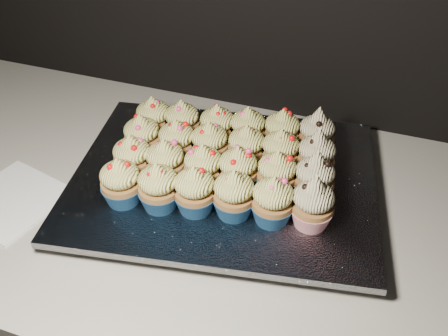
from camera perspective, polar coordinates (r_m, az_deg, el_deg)
name	(u,v)px	position (r m, az deg, el deg)	size (l,w,h in m)	color
worktop	(233,214)	(0.84, 1.09, -5.24)	(2.44, 0.64, 0.04)	beige
napkin	(12,200)	(0.90, -23.07, -3.39)	(0.15, 0.15, 0.00)	white
baking_tray	(224,186)	(0.84, 0.00, -2.06)	(0.46, 0.35, 0.02)	black
foil_lining	(224,178)	(0.83, 0.00, -1.18)	(0.50, 0.39, 0.01)	silver
cupcake_0	(121,182)	(0.77, -11.72, -1.62)	(0.06, 0.06, 0.08)	navy
cupcake_1	(158,187)	(0.75, -7.50, -2.22)	(0.06, 0.06, 0.08)	navy
cupcake_2	(195,191)	(0.74, -3.37, -2.61)	(0.06, 0.06, 0.08)	navy
cupcake_3	(234,195)	(0.74, 1.13, -3.07)	(0.06, 0.06, 0.08)	navy
cupcake_4	(273,201)	(0.73, 5.58, -3.78)	(0.06, 0.06, 0.08)	navy
cupcake_5	(313,204)	(0.73, 10.11, -4.02)	(0.06, 0.06, 0.10)	#B51930
cupcake_6	(133,159)	(0.82, -10.39, 1.07)	(0.06, 0.06, 0.08)	navy
cupcake_7	(166,163)	(0.80, -6.70, 0.60)	(0.06, 0.06, 0.08)	navy
cupcake_8	(203,168)	(0.78, -2.38, 0.01)	(0.06, 0.06, 0.08)	navy
cupcake_9	(238,170)	(0.78, 1.59, -0.27)	(0.06, 0.06, 0.08)	navy
cupcake_10	(277,174)	(0.77, 6.03, -0.74)	(0.06, 0.06, 0.08)	navy
cupcake_11	(314,178)	(0.77, 10.29, -1.14)	(0.06, 0.06, 0.10)	#B51930
cupcake_12	(142,137)	(0.86, -9.32, 3.49)	(0.06, 0.06, 0.08)	navy
cupcake_13	(177,142)	(0.84, -5.40, 2.97)	(0.06, 0.06, 0.08)	navy
cupcake_14	(210,144)	(0.83, -1.66, 2.71)	(0.06, 0.06, 0.08)	navy
cupcake_15	(246,148)	(0.83, 2.56, 2.31)	(0.06, 0.06, 0.08)	navy
cupcake_16	(280,152)	(0.82, 6.43, 1.84)	(0.06, 0.06, 0.08)	navy
cupcake_17	(316,156)	(0.82, 10.49, 1.41)	(0.06, 0.06, 0.10)	#B51930
cupcake_18	(154,119)	(0.90, -8.04, 5.58)	(0.06, 0.06, 0.08)	navy
cupcake_19	(182,122)	(0.89, -4.78, 5.22)	(0.06, 0.06, 0.08)	navy
cupcake_20	(217,127)	(0.87, -0.78, 4.73)	(0.06, 0.06, 0.08)	navy
cupcake_21	(248,129)	(0.87, 2.71, 4.43)	(0.06, 0.06, 0.08)	navy
cupcake_22	(282,132)	(0.87, 6.60, 4.12)	(0.06, 0.06, 0.08)	navy
cupcake_23	(316,134)	(0.87, 10.51, 3.84)	(0.06, 0.06, 0.10)	#B51930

